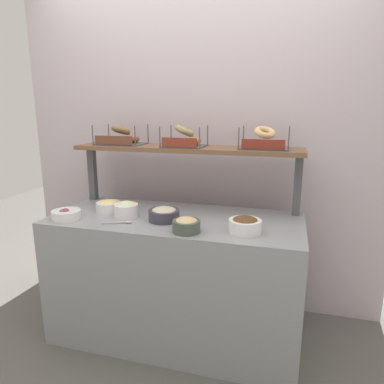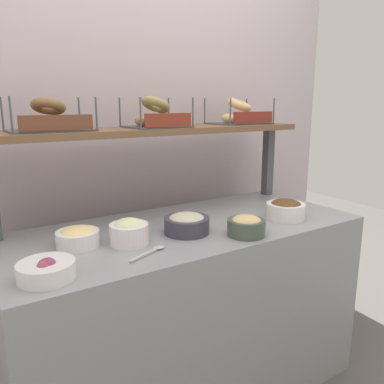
% 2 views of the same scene
% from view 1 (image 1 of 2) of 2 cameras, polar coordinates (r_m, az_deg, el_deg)
% --- Properties ---
extents(ground_plane, '(8.00, 8.00, 0.00)m').
position_cam_1_polar(ground_plane, '(2.66, -2.51, -21.84)').
color(ground_plane, '#595651').
extents(back_wall, '(2.82, 0.06, 2.40)m').
position_cam_1_polar(back_wall, '(2.72, 0.84, 6.36)').
color(back_wall, '#BCACB5').
rests_on(back_wall, ground_plane).
extents(deli_counter, '(1.62, 0.70, 0.85)m').
position_cam_1_polar(deli_counter, '(2.44, -2.62, -13.69)').
color(deli_counter, gray).
rests_on(deli_counter, ground_plane).
extents(shelf_riser_left, '(0.05, 0.05, 0.40)m').
position_cam_1_polar(shelf_riser_left, '(2.78, -15.86, 2.87)').
color(shelf_riser_left, '#4C4C51').
rests_on(shelf_riser_left, deli_counter).
extents(shelf_riser_right, '(0.05, 0.05, 0.40)m').
position_cam_1_polar(shelf_riser_right, '(2.38, 16.79, 1.06)').
color(shelf_riser_right, '#4C4C51').
rests_on(shelf_riser_right, deli_counter).
extents(upper_shelf, '(1.58, 0.32, 0.03)m').
position_cam_1_polar(upper_shelf, '(2.44, -0.84, 7.07)').
color(upper_shelf, brown).
rests_on(upper_shelf, shelf_riser_left).
extents(bowl_tuna_salad, '(0.20, 0.20, 0.09)m').
position_cam_1_polar(bowl_tuna_salad, '(2.21, -4.57, -3.56)').
color(bowl_tuna_salad, '#383645').
rests_on(bowl_tuna_salad, deli_counter).
extents(bowl_beet_salad, '(0.18, 0.18, 0.07)m').
position_cam_1_polar(bowl_beet_salad, '(2.37, -19.81, -3.41)').
color(bowl_beet_salad, white).
rests_on(bowl_beet_salad, deli_counter).
extents(bowl_scallion_spread, '(0.15, 0.15, 0.11)m').
position_cam_1_polar(bowl_scallion_spread, '(2.31, -10.62, -2.73)').
color(bowl_scallion_spread, white).
rests_on(bowl_scallion_spread, deli_counter).
extents(bowl_chocolate_spread, '(0.19, 0.19, 0.09)m').
position_cam_1_polar(bowl_chocolate_spread, '(2.02, 8.61, -5.23)').
color(bowl_chocolate_spread, white).
rests_on(bowl_chocolate_spread, deli_counter).
extents(bowl_hummus, '(0.16, 0.16, 0.09)m').
position_cam_1_polar(bowl_hummus, '(2.00, -0.92, -5.34)').
color(bowl_hummus, '#434F42').
rests_on(bowl_hummus, deli_counter).
extents(bowl_egg_salad, '(0.17, 0.17, 0.08)m').
position_cam_1_polar(bowl_egg_salad, '(2.47, -13.45, -2.14)').
color(bowl_egg_salad, white).
rests_on(bowl_egg_salad, deli_counter).
extents(serving_spoon_near_plate, '(0.17, 0.08, 0.01)m').
position_cam_1_polar(serving_spoon_near_plate, '(2.20, -11.30, -4.84)').
color(serving_spoon_near_plate, '#B7B7BC').
rests_on(serving_spoon_near_plate, deli_counter).
extents(bagel_basket_cinnamon_raisin, '(0.33, 0.25, 0.14)m').
position_cam_1_polar(bagel_basket_cinnamon_raisin, '(2.62, -11.51, 8.59)').
color(bagel_basket_cinnamon_raisin, '#4C4C51').
rests_on(bagel_basket_cinnamon_raisin, upper_shelf).
extents(bagel_basket_everything, '(0.28, 0.24, 0.15)m').
position_cam_1_polar(bagel_basket_everything, '(2.42, -1.30, 8.53)').
color(bagel_basket_everything, '#4C4C51').
rests_on(bagel_basket_everything, upper_shelf).
extents(bagel_basket_plain, '(0.31, 0.25, 0.15)m').
position_cam_1_polar(bagel_basket_plain, '(2.35, 11.64, 8.03)').
color(bagel_basket_plain, '#4C4C51').
rests_on(bagel_basket_plain, upper_shelf).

